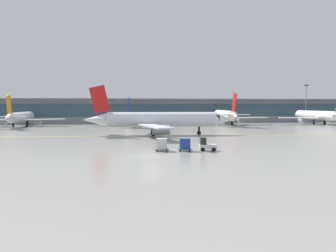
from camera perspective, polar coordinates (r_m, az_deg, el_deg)
name	(u,v)px	position (r m, az deg, el deg)	size (l,w,h in m)	color
ground_plane	(151,156)	(47.58, -2.85, -5.07)	(400.00, 400.00, 0.00)	gray
taxiway_centreline_stripe	(163,136)	(78.17, -0.88, -1.65)	(110.00, 0.36, 0.01)	yellow
terminal_concourse	(128,110)	(139.16, -6.70, 2.67)	(220.40, 11.00, 9.60)	#8C939E
gate_airplane_1	(21,117)	(121.97, -23.53, 1.39)	(28.77, 30.83, 10.24)	silver
gate_airplane_2	(129,117)	(117.29, -6.64, 1.52)	(27.36, 29.36, 9.74)	silver
gate_airplane_3	(225,115)	(122.96, 9.54, 1.79)	(31.31, 33.81, 11.19)	silver
gate_airplane_4	(317,115)	(135.73, 23.79, 1.64)	(30.14, 32.32, 10.73)	white
taxiing_regional_jet	(160,120)	(79.87, -1.40, 1.00)	(35.54, 32.97, 11.77)	silver
baggage_tug	(206,145)	(53.04, 6.48, -3.22)	(2.76, 1.90, 2.10)	silver
cargo_dolly_lead	(185,144)	(52.68, 2.85, -3.07)	(2.29, 1.85, 1.94)	#595B60
cargo_dolly_trailing	(162,144)	(52.54, -1.05, -3.08)	(2.29, 1.85, 1.94)	#595B60
apron_light_mast_1	(306,102)	(152.52, 22.22, 3.82)	(1.80, 0.36, 15.43)	gray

